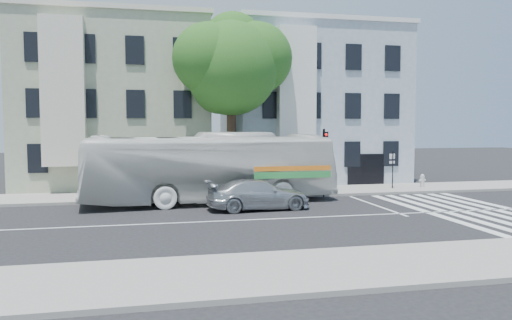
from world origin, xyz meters
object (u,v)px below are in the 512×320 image
object	(u,v)px
traffic_signal	(324,153)
fire_hydrant	(422,180)
sedan	(258,194)
bus	(210,168)

from	to	relation	value
traffic_signal	fire_hydrant	distance (m)	7.88
sedan	fire_hydrant	distance (m)	13.12
fire_hydrant	traffic_signal	bearing A→B (deg)	-165.53
bus	fire_hydrant	size ratio (longest dim) A/B	16.13
sedan	fire_hydrant	xyz separation A→B (m)	(12.03, 5.25, -0.16)
sedan	traffic_signal	size ratio (longest dim) A/B	1.30
traffic_signal	fire_hydrant	bearing A→B (deg)	8.91
bus	traffic_signal	xyz separation A→B (m)	(6.66, 0.74, 0.66)
fire_hydrant	bus	bearing A→B (deg)	-169.32
bus	sedan	xyz separation A→B (m)	(2.03, -2.60, -1.14)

